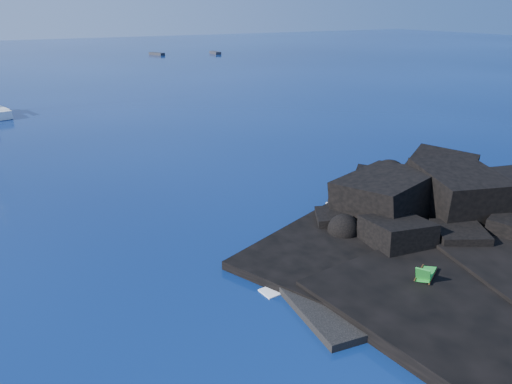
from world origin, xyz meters
TOP-DOWN VIEW (x-y plane):
  - ground at (0.00, 0.00)m, footprint 400.00×400.00m
  - headland at (13.00, 3.00)m, footprint 24.00×24.00m
  - beach at (4.50, 0.50)m, footprint 9.08×6.86m
  - surf_foam at (5.00, 5.00)m, footprint 10.00×8.00m
  - deck_chair at (6.53, -0.39)m, footprint 1.89×1.54m
  - towel at (3.89, 1.92)m, footprint 1.82×0.99m
  - sunbather at (3.89, 1.92)m, footprint 1.63×0.53m
  - marker_cone at (6.16, -0.79)m, footprint 0.48×0.48m
  - distant_boat_a at (33.18, 116.50)m, footprint 3.16×5.00m
  - distant_boat_b at (47.96, 111.99)m, footprint 1.82×4.96m

SIDE VIEW (x-z plane):
  - ground at x=0.00m, z-range 0.00..0.00m
  - headland at x=13.00m, z-range -1.80..1.80m
  - beach at x=4.50m, z-range -0.35..0.35m
  - surf_foam at x=5.00m, z-range -0.03..0.03m
  - distant_boat_a at x=33.18m, z-range -0.32..0.32m
  - distant_boat_b at x=47.96m, z-range -0.33..0.33m
  - towel at x=3.89m, z-range 0.35..0.40m
  - sunbather at x=3.89m, z-range 0.40..0.61m
  - marker_cone at x=6.16m, z-range 0.35..0.91m
  - deck_chair at x=6.53m, z-range 0.35..1.55m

